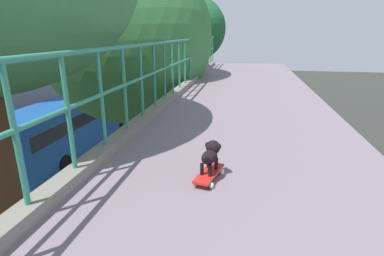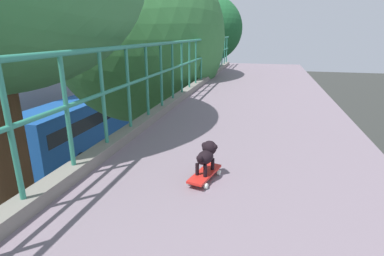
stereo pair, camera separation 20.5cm
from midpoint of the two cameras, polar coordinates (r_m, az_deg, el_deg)
city_bus at (r=19.21m, az=-21.64°, el=1.34°), size 2.50×11.53×3.21m
roadside_tree_far at (r=10.49m, az=-13.05°, el=16.20°), size 5.65×5.65×9.48m
roadside_tree_farthest at (r=22.49m, az=-0.34°, el=18.24°), size 4.86×4.86×9.43m
toy_skateboard at (r=2.97m, az=1.27°, el=-8.74°), size 0.28×0.51×0.08m
small_dog at (r=2.93m, az=1.62°, el=-4.92°), size 0.20×0.35×0.29m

